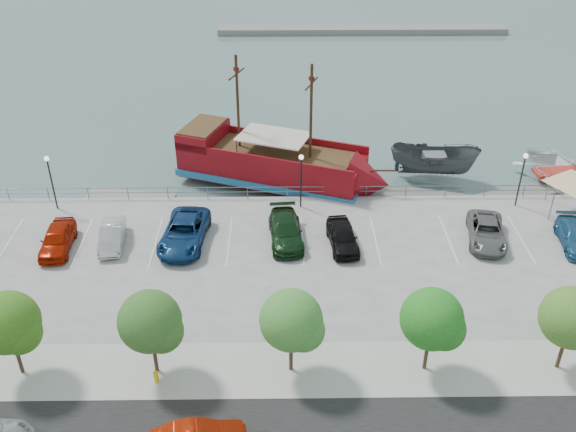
{
  "coord_description": "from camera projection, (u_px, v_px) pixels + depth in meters",
  "views": [
    {
      "loc": [
        -1.46,
        -34.21,
        24.62
      ],
      "look_at": [
        -1.0,
        2.0,
        2.0
      ],
      "focal_mm": 40.0,
      "sensor_mm": 36.0,
      "label": 1
    }
  ],
  "objects": [
    {
      "name": "tree_c",
      "position": [
        153.0,
        324.0,
        31.7
      ],
      "size": [
        3.3,
        3.2,
        5.0
      ],
      "color": "#473321",
      "rests_on": "sidewalk"
    },
    {
      "name": "parked_car_b",
      "position": [
        112.0,
        236.0,
        43.06
      ],
      "size": [
        1.91,
        4.34,
        1.38
      ],
      "primitive_type": "imported",
      "rotation": [
        0.0,
        0.0,
        0.11
      ],
      "color": "#B9B9BB",
      "rests_on": "land_slab"
    },
    {
      "name": "patrol_boat",
      "position": [
        434.0,
        164.0,
        52.63
      ],
      "size": [
        7.6,
        4.12,
        2.79
      ],
      "primitive_type": "imported",
      "rotation": [
        0.0,
        0.0,
        1.37
      ],
      "color": "#44494B",
      "rests_on": "ground"
    },
    {
      "name": "seawall_railing",
      "position": [
        300.0,
        192.0,
        48.41
      ],
      "size": [
        50.0,
        0.06,
        1.0
      ],
      "color": "slate",
      "rests_on": "land_slab"
    },
    {
      "name": "lamp_post_right",
      "position": [
        523.0,
        170.0,
        46.2
      ],
      "size": [
        0.36,
        0.36,
        4.28
      ],
      "color": "black",
      "rests_on": "land_slab"
    },
    {
      "name": "parked_car_e",
      "position": [
        343.0,
        236.0,
        42.86
      ],
      "size": [
        2.23,
        4.63,
        1.53
      ],
      "primitive_type": "imported",
      "rotation": [
        0.0,
        0.0,
        0.1
      ],
      "color": "black",
      "rests_on": "land_slab"
    },
    {
      "name": "lamp_post_mid",
      "position": [
        301.0,
        172.0,
        46.03
      ],
      "size": [
        0.36,
        0.36,
        4.28
      ],
      "color": "black",
      "rests_on": "land_slab"
    },
    {
      "name": "parked_car_a",
      "position": [
        57.0,
        239.0,
        42.57
      ],
      "size": [
        2.1,
        4.68,
        1.56
      ],
      "primitive_type": "imported",
      "rotation": [
        0.0,
        0.0,
        0.06
      ],
      "color": "#A41902",
      "rests_on": "land_slab"
    },
    {
      "name": "dock_mid",
      "position": [
        414.0,
        197.0,
        50.39
      ],
      "size": [
        8.02,
        4.23,
        0.44
      ],
      "primitive_type": "cube",
      "rotation": [
        0.0,
        0.0,
        -0.28
      ],
      "color": "slate",
      "rests_on": "ground"
    },
    {
      "name": "parked_car_c",
      "position": [
        184.0,
        232.0,
        43.14
      ],
      "size": [
        3.3,
        6.21,
        1.66
      ],
      "primitive_type": "imported",
      "rotation": [
        0.0,
        0.0,
        -0.09
      ],
      "color": "navy",
      "rests_on": "land_slab"
    },
    {
      "name": "far_shore",
      "position": [
        362.0,
        30.0,
        89.14
      ],
      "size": [
        40.0,
        3.0,
        0.8
      ],
      "primitive_type": "cube",
      "color": "gray",
      "rests_on": "ground"
    },
    {
      "name": "fire_hydrant",
      "position": [
        156.0,
        376.0,
        32.6
      ],
      "size": [
        0.27,
        0.27,
        0.78
      ],
      "rotation": [
        0.0,
        0.0,
        -0.38
      ],
      "color": "yellow",
      "rests_on": "sidewalk"
    },
    {
      "name": "tree_f",
      "position": [
        575.0,
        320.0,
        31.93
      ],
      "size": [
        3.3,
        3.2,
        5.0
      ],
      "color": "#473321",
      "rests_on": "sidewalk"
    },
    {
      "name": "tree_e",
      "position": [
        435.0,
        321.0,
        31.85
      ],
      "size": [
        3.3,
        3.2,
        5.0
      ],
      "color": "#473321",
      "rests_on": "sidewalk"
    },
    {
      "name": "lamp_post_left",
      "position": [
        50.0,
        173.0,
        45.83
      ],
      "size": [
        0.36,
        0.36,
        4.28
      ],
      "color": "black",
      "rests_on": "land_slab"
    },
    {
      "name": "tree_d",
      "position": [
        294.0,
        323.0,
        31.78
      ],
      "size": [
        3.3,
        3.2,
        5.0
      ],
      "color": "#473321",
      "rests_on": "sidewalk"
    },
    {
      "name": "parked_car_h",
      "position": [
        575.0,
        237.0,
        42.95
      ],
      "size": [
        2.37,
        4.85,
        1.36
      ],
      "primitive_type": "imported",
      "rotation": [
        0.0,
        0.0,
        -0.1
      ],
      "color": "#225985",
      "rests_on": "land_slab"
    },
    {
      "name": "tree_b",
      "position": [
        11.0,
        325.0,
        31.62
      ],
      "size": [
        3.3,
        3.2,
        5.0
      ],
      "color": "#473321",
      "rests_on": "sidewalk"
    },
    {
      "name": "speedboat",
      "position": [
        558.0,
        175.0,
        52.17
      ],
      "size": [
        6.37,
        8.4,
        1.63
      ],
      "primitive_type": "imported",
      "rotation": [
        0.0,
        0.0,
        0.1
      ],
      "color": "white",
      "rests_on": "ground"
    },
    {
      "name": "pirate_ship",
      "position": [
        286.0,
        167.0,
        51.2
      ],
      "size": [
        17.64,
        10.4,
        10.97
      ],
      "rotation": [
        0.0,
        0.0,
        -0.36
      ],
      "color": "maroon",
      "rests_on": "ground"
    },
    {
      "name": "parked_car_d",
      "position": [
        286.0,
        231.0,
        43.44
      ],
      "size": [
        2.57,
        5.45,
        1.54
      ],
      "primitive_type": "imported",
      "rotation": [
        0.0,
        0.0,
        0.08
      ],
      "color": "black",
      "rests_on": "land_slab"
    },
    {
      "name": "parked_car_g",
      "position": [
        487.0,
        232.0,
        43.41
      ],
      "size": [
        3.25,
        5.47,
        1.43
      ],
      "primitive_type": "imported",
      "rotation": [
        0.0,
        0.0,
        -0.18
      ],
      "color": "slate",
      "rests_on": "land_slab"
    },
    {
      "name": "dock_west",
      "position": [
        130.0,
        199.0,
        50.16
      ],
      "size": [
        7.22,
        3.19,
        0.4
      ],
      "primitive_type": "cube",
      "rotation": [
        0.0,
        0.0,
        -0.18
      ],
      "color": "gray",
      "rests_on": "ground"
    },
    {
      "name": "dock_east",
      "position": [
        513.0,
        196.0,
        50.48
      ],
      "size": [
        7.27,
        4.27,
        0.4
      ],
      "primitive_type": "cube",
      "rotation": [
        0.0,
        0.0,
        0.35
      ],
      "color": "slate",
      "rests_on": "ground"
    },
    {
      "name": "ground",
      "position": [
        303.0,
        270.0,
        42.6
      ],
      "size": [
        160.0,
        160.0,
        0.0
      ],
      "primitive_type": "plane",
      "color": "#4B6863"
    },
    {
      "name": "sidewalk",
      "position": [
        310.0,
        369.0,
        33.59
      ],
      "size": [
        100.0,
        4.0,
        0.05
      ],
      "primitive_type": "cube",
      "color": "#B7B4AC",
      "rests_on": "land_slab"
    }
  ]
}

